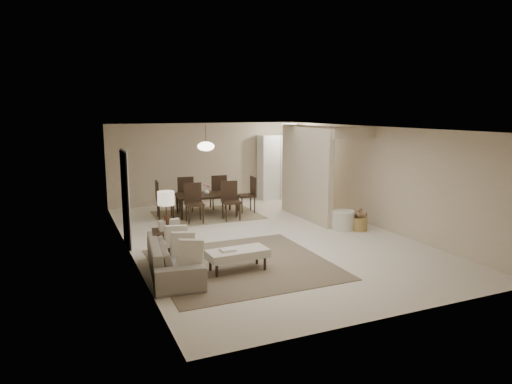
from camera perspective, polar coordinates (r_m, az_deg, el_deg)
name	(u,v)px	position (r m, az deg, el deg)	size (l,w,h in m)	color
floor	(263,237)	(10.58, 0.91, -5.64)	(9.00, 9.00, 0.00)	beige
ceiling	(264,128)	(10.19, 0.95, 8.01)	(9.00, 9.00, 0.00)	white
back_wall	(205,163)	(14.50, -6.41, 3.63)	(6.00, 6.00, 0.00)	#BCAA8E
left_wall	(127,193)	(9.50, -15.80, -0.11)	(9.00, 9.00, 0.00)	#BCAA8E
right_wall	(372,176)	(11.85, 14.28, 1.93)	(9.00, 9.00, 0.00)	#BCAA8E
partition	(306,173)	(12.23, 6.23, 2.43)	(0.15, 2.50, 2.50)	#BCAA8E
doorway	(125,199)	(10.13, -16.03, -0.83)	(0.04, 0.90, 2.04)	black
pantry_cabinet	(277,167)	(15.05, 2.60, 3.15)	(1.20, 0.55, 2.10)	white
flush_light	(289,125)	(14.08, 4.17, 8.41)	(0.44, 0.44, 0.05)	white
living_rug	(242,264)	(8.77, -1.79, -8.97)	(3.20, 3.20, 0.01)	brown
sofa	(174,257)	(8.32, -10.22, -8.04)	(0.82, 2.10, 0.61)	gray
ottoman_bench	(238,254)	(8.34, -2.32, -7.75)	(1.13, 0.56, 0.40)	beige
side_table	(168,246)	(9.01, -10.99, -6.62)	(0.56, 0.56, 0.61)	black
table_lamp	(166,202)	(8.81, -11.18, -1.20)	(0.32, 0.32, 0.76)	#452D1D
round_pouf	(343,220)	(11.39, 10.86, -3.50)	(0.59, 0.59, 0.46)	beige
wicker_basket	(359,224)	(11.39, 12.78, -3.92)	(0.38, 0.38, 0.32)	olive
dining_rug	(207,215)	(12.81, -6.12, -2.87)	(2.80, 2.10, 0.01)	#78694A
dining_table	(207,205)	(12.75, -6.14, -1.60)	(1.69, 0.94, 0.59)	black
dining_chairs	(207,197)	(12.71, -6.16, -0.64)	(2.78, 2.11, 1.03)	black
vase	(207,192)	(12.68, -6.17, 0.06)	(0.15, 0.15, 0.15)	silver
yellow_mat	(315,211)	(13.36, 7.40, -2.36)	(1.00, 0.61, 0.01)	yellow
pendant_light	(206,146)	(12.52, -6.28, 5.70)	(0.46, 0.46, 0.71)	#452D1D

